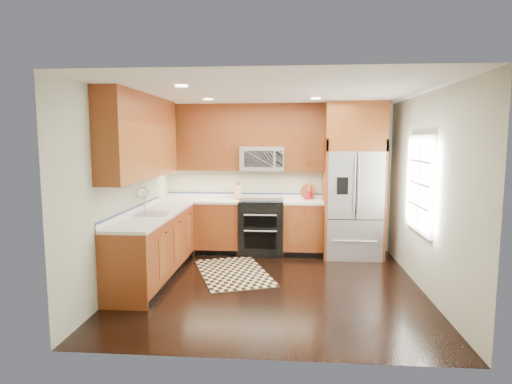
# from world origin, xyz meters

# --- Properties ---
(ground) EXTENTS (4.00, 4.00, 0.00)m
(ground) POSITION_xyz_m (0.00, 0.00, 0.00)
(ground) COLOR black
(ground) RESTS_ON ground
(wall_back) EXTENTS (4.00, 0.02, 2.60)m
(wall_back) POSITION_xyz_m (0.00, 2.00, 1.30)
(wall_back) COLOR beige
(wall_back) RESTS_ON ground
(wall_left) EXTENTS (0.02, 4.00, 2.60)m
(wall_left) POSITION_xyz_m (-2.00, 0.00, 1.30)
(wall_left) COLOR beige
(wall_left) RESTS_ON ground
(wall_right) EXTENTS (0.02, 4.00, 2.60)m
(wall_right) POSITION_xyz_m (2.00, 0.00, 1.30)
(wall_right) COLOR beige
(wall_right) RESTS_ON ground
(window) EXTENTS (0.04, 1.10, 1.30)m
(window) POSITION_xyz_m (1.98, 0.20, 1.40)
(window) COLOR white
(window) RESTS_ON ground
(base_cabinets) EXTENTS (2.85, 3.00, 0.90)m
(base_cabinets) POSITION_xyz_m (-1.23, 0.90, 0.45)
(base_cabinets) COLOR brown
(base_cabinets) RESTS_ON ground
(countertop) EXTENTS (2.86, 3.01, 0.04)m
(countertop) POSITION_xyz_m (-1.09, 1.01, 0.92)
(countertop) COLOR silver
(countertop) RESTS_ON base_cabinets
(upper_cabinets) EXTENTS (2.85, 3.00, 1.15)m
(upper_cabinets) POSITION_xyz_m (-1.15, 1.09, 2.02)
(upper_cabinets) COLOR brown
(upper_cabinets) RESTS_ON ground
(range) EXTENTS (0.76, 0.67, 0.95)m
(range) POSITION_xyz_m (-0.25, 1.67, 0.47)
(range) COLOR black
(range) RESTS_ON ground
(microwave) EXTENTS (0.76, 0.40, 0.42)m
(microwave) POSITION_xyz_m (-0.25, 1.80, 1.66)
(microwave) COLOR #B2B2B7
(microwave) RESTS_ON ground
(refrigerator) EXTENTS (0.98, 0.75, 2.60)m
(refrigerator) POSITION_xyz_m (1.30, 1.63, 1.30)
(refrigerator) COLOR #B2B2B7
(refrigerator) RESTS_ON ground
(sink_faucet) EXTENTS (0.54, 0.44, 0.37)m
(sink_faucet) POSITION_xyz_m (-1.73, 0.23, 0.99)
(sink_faucet) COLOR #B2B2B7
(sink_faucet) RESTS_ON countertop
(rug) EXTENTS (1.44, 1.81, 0.01)m
(rug) POSITION_xyz_m (-0.60, 0.52, 0.01)
(rug) COLOR black
(rug) RESTS_ON ground
(knife_block) EXTENTS (0.14, 0.17, 0.30)m
(knife_block) POSITION_xyz_m (-0.69, 1.83, 1.06)
(knife_block) COLOR #B67A58
(knife_block) RESTS_ON countertop
(utensil_crock) EXTENTS (0.15, 0.15, 0.31)m
(utensil_crock) POSITION_xyz_m (0.57, 1.88, 1.05)
(utensil_crock) COLOR maroon
(utensil_crock) RESTS_ON countertop
(cutting_board) EXTENTS (0.35, 0.35, 0.02)m
(cutting_board) POSITION_xyz_m (0.55, 1.94, 0.95)
(cutting_board) COLOR brown
(cutting_board) RESTS_ON countertop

